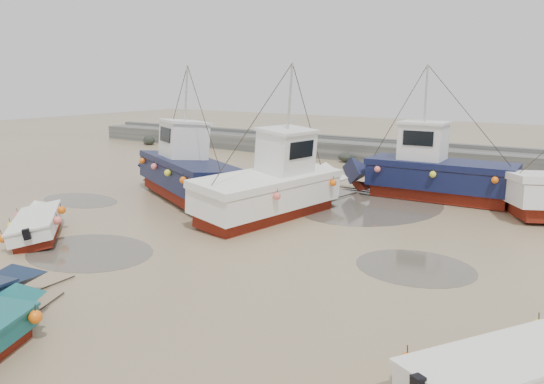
{
  "coord_description": "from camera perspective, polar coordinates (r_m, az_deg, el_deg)",
  "views": [
    {
      "loc": [
        10.77,
        -12.0,
        5.67
      ],
      "look_at": [
        -0.25,
        4.35,
        1.4
      ],
      "focal_mm": 35.0,
      "sensor_mm": 36.0,
      "label": 1
    }
  ],
  "objects": [
    {
      "name": "puddle_c",
      "position": [
        26.59,
        -19.95,
        -0.83
      ],
      "size": [
        4.26,
        4.26,
        0.01
      ],
      "primitive_type": "cylinder",
      "color": "#524C41",
      "rests_on": "ground"
    },
    {
      "name": "puddle_d",
      "position": [
        24.61,
        10.42,
        -1.3
      ],
      "size": [
        6.41,
        6.41,
        0.01
      ],
      "primitive_type": "cylinder",
      "color": "#524C41",
      "rests_on": "ground"
    },
    {
      "name": "puddle_b",
      "position": [
        16.9,
        15.14,
        -7.81
      ],
      "size": [
        3.65,
        3.65,
        0.01
      ],
      "primitive_type": "cylinder",
      "color": "#524C41",
      "rests_on": "ground"
    },
    {
      "name": "cabin_boat_0",
      "position": [
        25.92,
        -9.53,
        2.38
      ],
      "size": [
        10.27,
        6.33,
        6.22
      ],
      "rotation": [
        0.0,
        0.0,
        1.11
      ],
      "color": "maroon",
      "rests_on": "ground"
    },
    {
      "name": "dinghy_3",
      "position": [
        11.27,
        26.34,
        -16.23
      ],
      "size": [
        4.28,
        6.11,
        1.43
      ],
      "rotation": [
        0.0,
        0.0,
        -0.56
      ],
      "color": "maroon",
      "rests_on": "ground"
    },
    {
      "name": "puddle_a",
      "position": [
        18.71,
        -19.01,
        -6.09
      ],
      "size": [
        4.57,
        4.57,
        0.01
      ],
      "primitive_type": "cylinder",
      "color": "#524C41",
      "rests_on": "ground"
    },
    {
      "name": "dinghy_0",
      "position": [
        21.21,
        -23.65,
        -2.81
      ],
      "size": [
        5.24,
        4.53,
        1.43
      ],
      "rotation": [
        0.0,
        0.0,
        0.88
      ],
      "color": "maroon",
      "rests_on": "ground"
    },
    {
      "name": "cabin_boat_1",
      "position": [
        21.94,
        0.52,
        0.86
      ],
      "size": [
        3.66,
        9.96,
        6.22
      ],
      "rotation": [
        0.0,
        0.0,
        -0.16
      ],
      "color": "maroon",
      "rests_on": "ground"
    },
    {
      "name": "seawall",
      "position": [
        35.99,
        16.34,
        3.67
      ],
      "size": [
        60.0,
        4.92,
        1.5
      ],
      "color": "slate",
      "rests_on": "ground"
    },
    {
      "name": "ground",
      "position": [
        17.09,
        -7.54,
        -7.26
      ],
      "size": [
        120.0,
        120.0,
        0.0
      ],
      "primitive_type": "plane",
      "color": "#9B8963",
      "rests_on": "ground"
    },
    {
      "name": "cabin_boat_2",
      "position": [
        26.26,
        16.35,
        2.26
      ],
      "size": [
        9.83,
        3.08,
        6.22
      ],
      "rotation": [
        0.0,
        0.0,
        1.61
      ],
      "color": "maroon",
      "rests_on": "ground"
    },
    {
      "name": "person",
      "position": [
        24.4,
        -3.16,
        -1.23
      ],
      "size": [
        0.7,
        0.65,
        1.62
      ],
      "primitive_type": "imported",
      "rotation": [
        0.0,
        0.0,
        3.75
      ],
      "color": "#1B1D38",
      "rests_on": "ground"
    }
  ]
}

